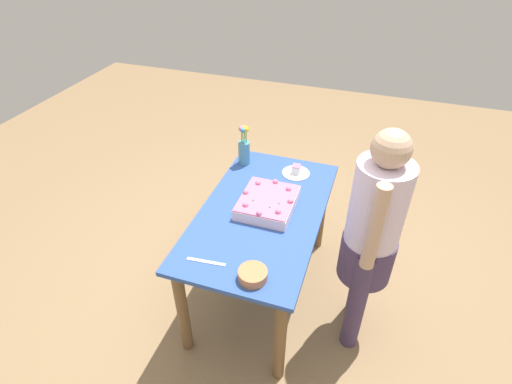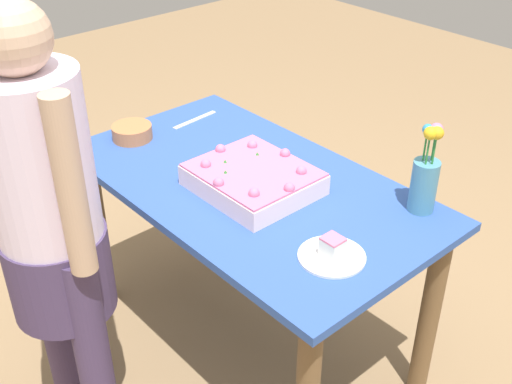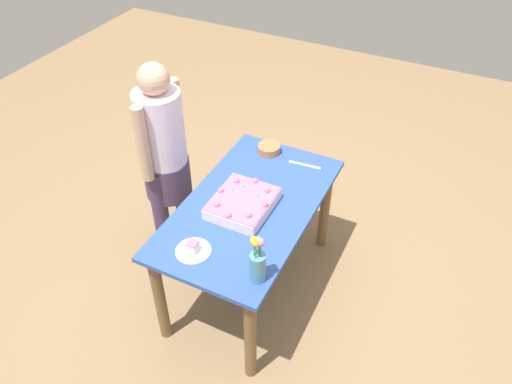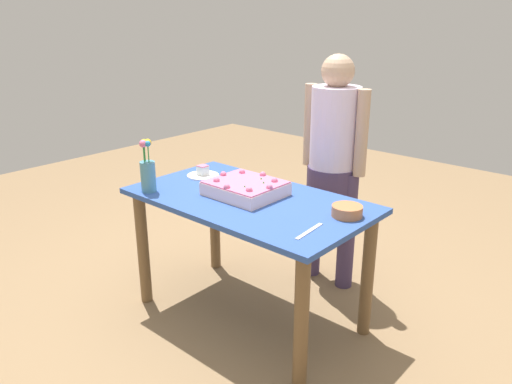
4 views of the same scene
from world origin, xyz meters
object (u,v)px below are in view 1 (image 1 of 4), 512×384
at_px(cake_knife, 206,262).
at_px(flower_vase, 244,149).
at_px(sheet_cake, 267,202).
at_px(serving_plate_with_slice, 296,172).
at_px(fruit_bowl, 253,275).
at_px(person_standing, 372,232).

xyz_separation_m(cake_knife, flower_vase, (-1.02, -0.14, 0.12)).
xyz_separation_m(sheet_cake, serving_plate_with_slice, (-0.44, 0.08, -0.02)).
xyz_separation_m(flower_vase, fruit_bowl, (1.05, 0.42, -0.09)).
distance_m(sheet_cake, flower_vase, 0.56).
bearing_deg(sheet_cake, cake_knife, -17.39).
bearing_deg(cake_knife, sheet_cake, 67.55).
bearing_deg(flower_vase, person_standing, 58.39).
distance_m(cake_knife, fruit_bowl, 0.28).
height_order(sheet_cake, person_standing, person_standing).
height_order(cake_knife, fruit_bowl, fruit_bowl).
bearing_deg(person_standing, serving_plate_with_slice, -45.39).
bearing_deg(cake_knife, serving_plate_with_slice, 70.55).
xyz_separation_m(serving_plate_with_slice, flower_vase, (-0.02, -0.40, 0.10)).
bearing_deg(person_standing, flower_vase, -31.61).
bearing_deg(person_standing, cake_knife, 26.56).
xyz_separation_m(fruit_bowl, person_standing, (-0.45, 0.55, 0.07)).
relative_size(serving_plate_with_slice, person_standing, 0.13).
xyz_separation_m(sheet_cake, flower_vase, (-0.45, -0.32, 0.08)).
relative_size(flower_vase, fruit_bowl, 1.96).
distance_m(cake_knife, person_standing, 0.93).
xyz_separation_m(cake_knife, person_standing, (-0.42, 0.83, 0.10)).
distance_m(serving_plate_with_slice, cake_knife, 1.03).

